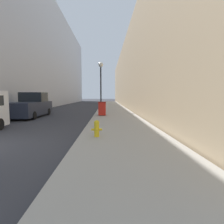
{
  "coord_description": "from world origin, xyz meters",
  "views": [
    {
      "loc": [
        4.66,
        -5.9,
        1.85
      ],
      "look_at": [
        5.26,
        16.1,
        -0.19
      ],
      "focal_mm": 28.0,
      "sensor_mm": 36.0,
      "label": 1
    }
  ],
  "objects": [
    {
      "name": "trash_bin",
      "position": [
        4.21,
        9.28,
        0.76
      ],
      "size": [
        0.65,
        0.66,
        1.19
      ],
      "color": "red",
      "rests_on": "sidewalk_right"
    },
    {
      "name": "building_left_glass",
      "position": [
        -10.25,
        26.0,
        9.15
      ],
      "size": [
        12.0,
        60.0,
        18.31
      ],
      "color": "#BCBCC1",
      "rests_on": "ground"
    },
    {
      "name": "lamppost",
      "position": [
        3.97,
        13.06,
        3.79
      ],
      "size": [
        0.51,
        0.51,
        5.27
      ],
      "color": "black",
      "rests_on": "sidewalk_right"
    },
    {
      "name": "building_right_stone",
      "position": [
        13.43,
        26.0,
        5.36
      ],
      "size": [
        12.0,
        60.0,
        10.71
      ],
      "color": "tan",
      "rests_on": "ground"
    },
    {
      "name": "pickup_truck",
      "position": [
        -2.12,
        9.65,
        0.91
      ],
      "size": [
        2.29,
        5.48,
        2.16
      ],
      "color": "#232838",
      "rests_on": "ground"
    },
    {
      "name": "sidewalk_right",
      "position": [
        5.39,
        18.0,
        0.07
      ],
      "size": [
        3.88,
        60.0,
        0.15
      ],
      "color": "#9E998E",
      "rests_on": "ground"
    },
    {
      "name": "fire_hydrant",
      "position": [
        4.21,
        1.31,
        0.51
      ],
      "size": [
        0.45,
        0.34,
        0.7
      ],
      "color": "yellow",
      "rests_on": "sidewalk_right"
    }
  ]
}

